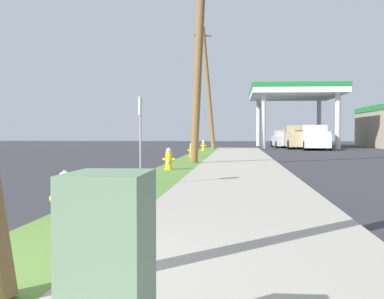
{
  "coord_description": "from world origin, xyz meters",
  "views": [
    {
      "loc": [
        2.91,
        -4.22,
        1.39
      ],
      "look_at": [
        1.17,
        16.19,
        0.73
      ],
      "focal_mm": 49.99,
      "sensor_mm": 36.0,
      "label": 1
    }
  ],
  "objects": [
    {
      "name": "fire_hydrant_nearest",
      "position": [
        0.54,
        2.95,
        0.45
      ],
      "size": [
        0.42,
        0.38,
        0.74
      ],
      "color": "yellow",
      "rests_on": "grass_verge"
    },
    {
      "name": "fire_hydrant_second",
      "position": [
        0.57,
        13.81,
        0.45
      ],
      "size": [
        0.42,
        0.38,
        0.74
      ],
      "color": "yellow",
      "rests_on": "grass_verge"
    },
    {
      "name": "fire_hydrant_third",
      "position": [
        0.58,
        22.96,
        0.45
      ],
      "size": [
        0.42,
        0.37,
        0.74
      ],
      "color": "yellow",
      "rests_on": "grass_verge"
    },
    {
      "name": "fire_hydrant_fourth",
      "position": [
        0.56,
        32.65,
        0.45
      ],
      "size": [
        0.42,
        0.38,
        0.74
      ],
      "color": "yellow",
      "rests_on": "grass_verge"
    },
    {
      "name": "utility_pole_midground",
      "position": [
        1.35,
        17.32,
        4.64
      ],
      "size": [
        1.0,
        2.18,
        8.88
      ],
      "color": "olive",
      "rests_on": "grass_verge"
    },
    {
      "name": "utility_pole_background",
      "position": [
        0.68,
        36.17,
        4.79
      ],
      "size": [
        1.7,
        0.83,
        9.17
      ],
      "color": "olive",
      "rests_on": "grass_verge"
    },
    {
      "name": "utility_cabinet",
      "position": [
        2.23,
        -1.44,
        0.61
      ],
      "size": [
        0.48,
        0.66,
        1.06
      ],
      "color": "slate",
      "rests_on": "sidewalk_slab"
    },
    {
      "name": "street_sign_post",
      "position": [
        0.57,
        8.54,
        1.63
      ],
      "size": [
        0.05,
        0.36,
        2.12
      ],
      "color": "gray",
      "rests_on": "grass_verge"
    },
    {
      "name": "gas_station_canopy",
      "position": [
        15.85,
        45.4,
        2.54
      ],
      "size": [
        17.03,
        13.32,
        5.48
      ],
      "color": "silver",
      "rests_on": "ground"
    },
    {
      "name": "car_silver_by_near_pump",
      "position": [
        7.16,
        45.36,
        0.72
      ],
      "size": [
        2.17,
        4.6,
        1.57
      ],
      "color": "#BCBCC1",
      "rests_on": "ground"
    },
    {
      "name": "truck_teal_at_forecourt",
      "position": [
        8.42,
        48.23,
        0.91
      ],
      "size": [
        2.53,
        5.55,
        1.97
      ],
      "color": "#197075",
      "rests_on": "ground"
    },
    {
      "name": "truck_white_on_apron",
      "position": [
        9.08,
        38.91,
        0.91
      ],
      "size": [
        2.44,
        5.52,
        1.97
      ],
      "color": "white",
      "rests_on": "ground"
    },
    {
      "name": "truck_tan_at_far_bay",
      "position": [
        7.96,
        41.58,
        0.91
      ],
      "size": [
        2.22,
        5.44,
        1.97
      ],
      "color": "tan",
      "rests_on": "ground"
    }
  ]
}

